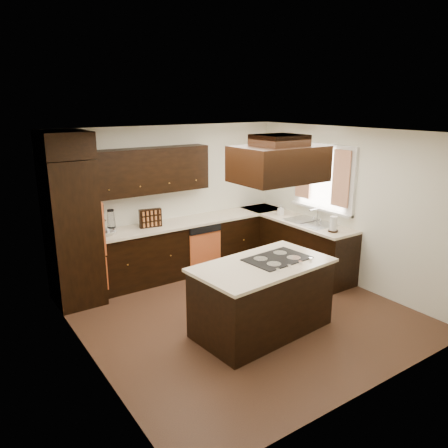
{
  "coord_description": "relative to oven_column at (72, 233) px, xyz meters",
  "views": [
    {
      "loc": [
        -3.34,
        -4.46,
        2.87
      ],
      "look_at": [
        0.1,
        0.6,
        1.15
      ],
      "focal_mm": 35.0,
      "sensor_mm": 36.0,
      "label": 1
    }
  ],
  "objects": [
    {
      "name": "wall_right",
      "position": [
        3.88,
        -1.71,
        0.19
      ],
      "size": [
        0.02,
        4.2,
        2.5
      ],
      "primitive_type": "cube",
      "color": "silver",
      "rests_on": "ground"
    },
    {
      "name": "oven_column",
      "position": [
        0.0,
        0.0,
        0.0
      ],
      "size": [
        0.65,
        0.75,
        2.12
      ],
      "primitive_type": "cube",
      "color": "black",
      "rests_on": "floor"
    },
    {
      "name": "wall_back",
      "position": [
        1.78,
        0.4,
        0.19
      ],
      "size": [
        4.2,
        0.02,
        2.5
      ],
      "primitive_type": "cube",
      "color": "silver",
      "rests_on": "ground"
    },
    {
      "name": "countertop_right",
      "position": [
        3.56,
        -0.8,
        -0.16
      ],
      "size": [
        0.63,
        2.4,
        0.04
      ],
      "primitive_type": "cube",
      "color": "beige",
      "rests_on": "base_cabinets_right"
    },
    {
      "name": "mixing_bowl",
      "position": [
        0.52,
        0.07,
        -0.11
      ],
      "size": [
        0.3,
        0.3,
        0.07
      ],
      "primitive_type": "imported",
      "rotation": [
        0.0,
        0.0,
        -0.12
      ],
      "color": "silver",
      "rests_on": "countertop_back"
    },
    {
      "name": "countertop_back",
      "position": [
        1.81,
        0.08,
        -0.16
      ],
      "size": [
        2.93,
        0.63,
        0.04
      ],
      "primitive_type": "cube",
      "color": "beige",
      "rests_on": "base_cabinets_back"
    },
    {
      "name": "island",
      "position": [
        1.71,
        -2.21,
        -0.62
      ],
      "size": [
        1.78,
        1.07,
        0.88
      ],
      "primitive_type": "cube",
      "rotation": [
        0.0,
        0.0,
        0.09
      ],
      "color": "black",
      "rests_on": "floor"
    },
    {
      "name": "window_frame",
      "position": [
        3.85,
        -1.16,
        0.59
      ],
      "size": [
        0.06,
        1.32,
        1.12
      ],
      "primitive_type": "cube",
      "color": "silver",
      "rests_on": "wall_right"
    },
    {
      "name": "wall_left",
      "position": [
        -0.33,
        -1.71,
        0.19
      ],
      "size": [
        0.02,
        4.2,
        2.5
      ],
      "primitive_type": "cube",
      "color": "silver",
      "rests_on": "ground"
    },
    {
      "name": "curtain_right",
      "position": [
        3.79,
        -0.74,
        0.64
      ],
      "size": [
        0.02,
        0.34,
        0.9
      ],
      "primitive_type": "cube",
      "color": "beige",
      "rests_on": "wall_right"
    },
    {
      "name": "wall_front",
      "position": [
        1.78,
        -3.81,
        0.19
      ],
      "size": [
        4.2,
        0.02,
        2.5
      ],
      "primitive_type": "cube",
      "color": "silver",
      "rests_on": "ground"
    },
    {
      "name": "paper_towel",
      "position": [
        3.49,
        -1.75,
        -0.02
      ],
      "size": [
        0.13,
        0.13,
        0.24
      ],
      "primitive_type": "cylinder",
      "rotation": [
        0.0,
        0.0,
        -0.16
      ],
      "color": "silver",
      "rests_on": "countertop_right"
    },
    {
      "name": "hood_duct",
      "position": [
        1.88,
        -2.25,
        1.38
      ],
      "size": [
        0.55,
        0.5,
        0.13
      ],
      "primitive_type": "cube",
      "color": "black",
      "rests_on": "ceiling"
    },
    {
      "name": "soap_bottle",
      "position": [
        3.51,
        -0.5,
        -0.05
      ],
      "size": [
        0.09,
        0.09,
        0.19
      ],
      "primitive_type": "imported",
      "rotation": [
        0.0,
        0.0,
        -0.1
      ],
      "color": "silver",
      "rests_on": "countertop_right"
    },
    {
      "name": "sink_rim",
      "position": [
        3.58,
        -1.16,
        -0.14
      ],
      "size": [
        0.52,
        0.84,
        0.01
      ],
      "primitive_type": "cube",
      "color": "silver",
      "rests_on": "countertop_right"
    },
    {
      "name": "blender_pitcher",
      "position": [
        0.61,
        0.08,
        0.09
      ],
      "size": [
        0.13,
        0.13,
        0.26
      ],
      "primitive_type": "cone",
      "color": "silver",
      "rests_on": "blender_base"
    },
    {
      "name": "upper_cabinets",
      "position": [
        1.34,
        0.23,
        0.75
      ],
      "size": [
        2.0,
        0.34,
        0.72
      ],
      "primitive_type": "cube",
      "color": "black",
      "rests_on": "wall_back"
    },
    {
      "name": "window_pane",
      "position": [
        3.87,
        -1.16,
        0.59
      ],
      "size": [
        0.0,
        1.2,
        1.0
      ],
      "primitive_type": "cube",
      "color": "white",
      "rests_on": "wall_right"
    },
    {
      "name": "base_cabinets_right",
      "position": [
        3.58,
        -0.8,
        -0.62
      ],
      "size": [
        0.6,
        2.4,
        0.88
      ],
      "primitive_type": "cube",
      "color": "black",
      "rests_on": "floor"
    },
    {
      "name": "curtain_left",
      "position": [
        3.79,
        -1.57,
        0.64
      ],
      "size": [
        0.02,
        0.34,
        0.9
      ],
      "primitive_type": "cube",
      "color": "beige",
      "rests_on": "wall_right"
    },
    {
      "name": "island_top",
      "position": [
        1.71,
        -2.21,
        -0.16
      ],
      "size": [
        1.84,
        1.14,
        0.04
      ],
      "primitive_type": "cube",
      "rotation": [
        0.0,
        0.0,
        0.09
      ],
      "color": "beige",
      "rests_on": "island"
    },
    {
      "name": "base_cabinets_back",
      "position": [
        1.81,
        0.09,
        -0.62
      ],
      "size": [
        2.93,
        0.6,
        0.88
      ],
      "primitive_type": "cube",
      "color": "black",
      "rests_on": "floor"
    },
    {
      "name": "spice_rack",
      "position": [
        1.26,
        0.09,
        0.01
      ],
      "size": [
        0.37,
        0.15,
        0.3
      ],
      "primitive_type": "cube",
      "rotation": [
        0.0,
        0.0,
        -0.18
      ],
      "color": "black",
      "rests_on": "countertop_back"
    },
    {
      "name": "range_hood",
      "position": [
        1.88,
        -2.25,
        1.1
      ],
      "size": [
        1.05,
        0.72,
        0.42
      ],
      "primitive_type": "cube",
      "color": "black",
      "rests_on": "ceiling"
    },
    {
      "name": "floor",
      "position": [
        1.78,
        -1.71,
        -1.07
      ],
      "size": [
        4.2,
        4.2,
        0.02
      ],
      "primitive_type": "cube",
      "color": "brown",
      "rests_on": "ground"
    },
    {
      "name": "ceiling",
      "position": [
        1.78,
        -1.71,
        1.45
      ],
      "size": [
        4.2,
        4.2,
        0.02
      ],
      "primitive_type": "cube",
      "color": "white",
      "rests_on": "ground"
    },
    {
      "name": "dishwasher_front",
      "position": [
        2.1,
        -0.2,
        -0.66
      ],
      "size": [
        0.6,
        0.05,
        0.72
      ],
      "primitive_type": "cube",
      "color": "orange",
      "rests_on": "floor"
    },
    {
      "name": "wall_oven_face",
      "position": [
        0.35,
        0.0,
        0.06
      ],
      "size": [
        0.05,
        0.62,
        0.78
      ],
      "primitive_type": "cube",
      "color": "orange",
      "rests_on": "oven_column"
    },
    {
      "name": "blender_base",
      "position": [
        0.61,
        0.08,
        -0.09
      ],
      "size": [
        0.15,
        0.15,
        0.1
      ],
      "primitive_type": "cylinder",
      "color": "silver",
      "rests_on": "countertop_back"
    },
    {
      "name": "cooktop",
      "position": [
        1.96,
        -2.19,
        -0.13
      ],
      "size": [
        0.85,
        0.6,
        0.01
      ],
      "primitive_type": "cube",
      "rotation": [
        0.0,
        0.0,
        0.09
      ],
      "color": "black",
      "rests_on": "island_top"
    }
  ]
}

